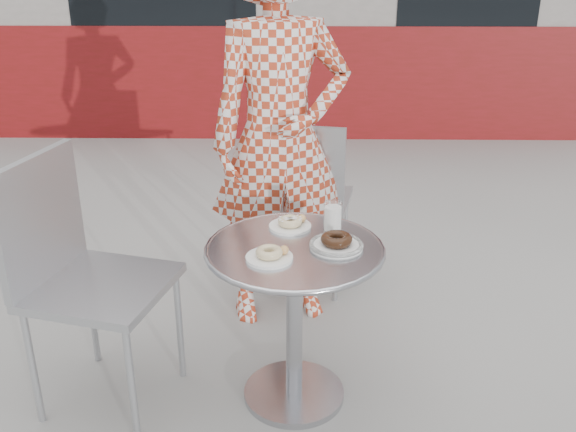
{
  "coord_description": "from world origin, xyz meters",
  "views": [
    {
      "loc": [
        -0.03,
        -2.11,
        1.66
      ],
      "look_at": [
        -0.07,
        0.07,
        0.73
      ],
      "focal_mm": 40.0,
      "sensor_mm": 36.0,
      "label": 1
    }
  ],
  "objects_px": {
    "seated_person": "(280,139)",
    "milk_cup": "(333,217)",
    "plate_near": "(270,255)",
    "plate_checker": "(336,243)",
    "chair_left": "(105,332)",
    "chair_far": "(306,234)",
    "plate_far": "(291,223)",
    "bistro_table": "(294,286)"
  },
  "relations": [
    {
      "from": "seated_person",
      "to": "milk_cup",
      "type": "height_order",
      "value": "seated_person"
    },
    {
      "from": "chair_far",
      "to": "plate_far",
      "type": "distance_m",
      "value": 0.87
    },
    {
      "from": "plate_far",
      "to": "plate_near",
      "type": "xyz_separation_m",
      "value": [
        -0.07,
        -0.27,
        -0.0
      ]
    },
    {
      "from": "bistro_table",
      "to": "chair_left",
      "type": "bearing_deg",
      "value": -178.98
    },
    {
      "from": "bistro_table",
      "to": "seated_person",
      "type": "distance_m",
      "value": 0.76
    },
    {
      "from": "bistro_table",
      "to": "chair_left",
      "type": "distance_m",
      "value": 0.75
    },
    {
      "from": "plate_checker",
      "to": "milk_cup",
      "type": "relative_size",
      "value": 1.76
    },
    {
      "from": "chair_far",
      "to": "plate_near",
      "type": "height_order",
      "value": "chair_far"
    },
    {
      "from": "plate_far",
      "to": "chair_far",
      "type": "bearing_deg",
      "value": 84.99
    },
    {
      "from": "seated_person",
      "to": "milk_cup",
      "type": "distance_m",
      "value": 0.57
    },
    {
      "from": "chair_left",
      "to": "plate_near",
      "type": "bearing_deg",
      "value": -83.04
    },
    {
      "from": "seated_person",
      "to": "plate_checker",
      "type": "bearing_deg",
      "value": -86.57
    },
    {
      "from": "plate_near",
      "to": "milk_cup",
      "type": "relative_size",
      "value": 1.47
    },
    {
      "from": "plate_near",
      "to": "seated_person",
      "type": "bearing_deg",
      "value": 88.92
    },
    {
      "from": "chair_left",
      "to": "seated_person",
      "type": "height_order",
      "value": "seated_person"
    },
    {
      "from": "bistro_table",
      "to": "plate_far",
      "type": "bearing_deg",
      "value": 95.41
    },
    {
      "from": "chair_far",
      "to": "plate_near",
      "type": "xyz_separation_m",
      "value": [
        -0.14,
        -1.04,
        0.4
      ]
    },
    {
      "from": "plate_checker",
      "to": "seated_person",
      "type": "bearing_deg",
      "value": 108.24
    },
    {
      "from": "chair_far",
      "to": "chair_left",
      "type": "distance_m",
      "value": 1.23
    },
    {
      "from": "chair_far",
      "to": "plate_far",
      "type": "relative_size",
      "value": 5.55
    },
    {
      "from": "chair_far",
      "to": "plate_far",
      "type": "height_order",
      "value": "chair_far"
    },
    {
      "from": "seated_person",
      "to": "milk_cup",
      "type": "xyz_separation_m",
      "value": [
        0.21,
        -0.51,
        -0.15
      ]
    },
    {
      "from": "seated_person",
      "to": "plate_near",
      "type": "height_order",
      "value": "seated_person"
    },
    {
      "from": "seated_person",
      "to": "chair_left",
      "type": "bearing_deg",
      "value": -148.84
    },
    {
      "from": "chair_far",
      "to": "milk_cup",
      "type": "distance_m",
      "value": 0.91
    },
    {
      "from": "plate_far",
      "to": "plate_checker",
      "type": "bearing_deg",
      "value": -45.91
    },
    {
      "from": "plate_far",
      "to": "plate_checker",
      "type": "distance_m",
      "value": 0.24
    },
    {
      "from": "bistro_table",
      "to": "chair_far",
      "type": "xyz_separation_m",
      "value": [
        0.05,
        0.94,
        -0.22
      ]
    },
    {
      "from": "plate_near",
      "to": "plate_checker",
      "type": "bearing_deg",
      "value": 22.48
    },
    {
      "from": "seated_person",
      "to": "milk_cup",
      "type": "bearing_deg",
      "value": -82.13
    },
    {
      "from": "seated_person",
      "to": "plate_near",
      "type": "bearing_deg",
      "value": -105.89
    },
    {
      "from": "chair_left",
      "to": "seated_person",
      "type": "xyz_separation_m",
      "value": [
        0.65,
        0.67,
        0.56
      ]
    },
    {
      "from": "seated_person",
      "to": "plate_far",
      "type": "bearing_deg",
      "value": -98.62
    },
    {
      "from": "plate_near",
      "to": "plate_checker",
      "type": "distance_m",
      "value": 0.25
    },
    {
      "from": "chair_far",
      "to": "milk_cup",
      "type": "height_order",
      "value": "chair_far"
    },
    {
      "from": "seated_person",
      "to": "plate_checker",
      "type": "distance_m",
      "value": 0.72
    },
    {
      "from": "plate_far",
      "to": "plate_near",
      "type": "height_order",
      "value": "same"
    },
    {
      "from": "chair_far",
      "to": "seated_person",
      "type": "xyz_separation_m",
      "value": [
        -0.12,
        -0.28,
        0.59
      ]
    },
    {
      "from": "chair_far",
      "to": "seated_person",
      "type": "height_order",
      "value": "seated_person"
    },
    {
      "from": "plate_near",
      "to": "milk_cup",
      "type": "bearing_deg",
      "value": 47.94
    },
    {
      "from": "plate_near",
      "to": "milk_cup",
      "type": "xyz_separation_m",
      "value": [
        0.23,
        0.25,
        0.04
      ]
    },
    {
      "from": "chair_left",
      "to": "plate_near",
      "type": "relative_size",
      "value": 5.96
    }
  ]
}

